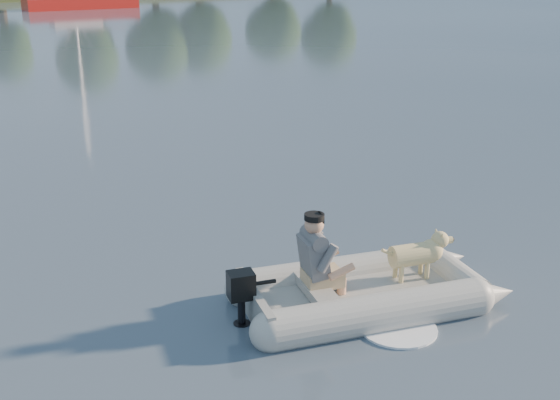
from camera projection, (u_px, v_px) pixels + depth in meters
water at (350, 321)px, 7.91m from camera, size 160.00×160.00×0.00m
dinghy at (368, 261)px, 8.13m from camera, size 5.25×4.51×1.29m
man at (315, 253)px, 7.93m from camera, size 0.80×0.74×0.99m
dog at (412, 258)px, 8.38m from camera, size 0.91×0.53×0.57m
outboard_motor at (241, 301)px, 7.76m from camera, size 0.44×0.36×0.73m
sailboat at (80, 2)px, 50.88m from camera, size 8.12×2.97×10.96m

